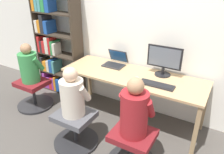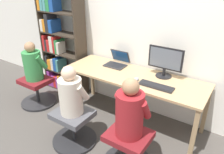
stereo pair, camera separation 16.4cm
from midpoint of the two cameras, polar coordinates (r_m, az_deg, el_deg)
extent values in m
plane|color=#4C4742|center=(3.15, 3.43, -14.17)|extent=(14.00, 14.00, 0.00)
cube|color=white|center=(3.16, 11.02, 12.18)|extent=(10.00, 0.05, 2.60)
cube|color=tan|center=(3.00, 7.05, 0.17)|extent=(1.99, 0.67, 0.03)
cube|color=#9C7D56|center=(3.45, -9.85, -3.39)|extent=(0.05, 0.05, 0.72)
cube|color=#9C7D56|center=(2.73, 22.21, -14.11)|extent=(0.05, 0.05, 0.72)
cube|color=#9C7D56|center=(3.85, -3.90, 0.17)|extent=(0.05, 0.05, 0.72)
cube|color=#9C7D56|center=(3.21, 24.65, -8.04)|extent=(0.05, 0.05, 0.72)
cylinder|color=black|center=(3.05, 14.80, 0.29)|extent=(0.21, 0.21, 0.01)
cylinder|color=black|center=(3.02, 14.91, 1.23)|extent=(0.04, 0.04, 0.10)
cube|color=black|center=(2.95, 15.35, 4.71)|extent=(0.47, 0.02, 0.30)
cube|color=slate|center=(2.94, 15.27, 4.64)|extent=(0.42, 0.01, 0.26)
cube|color=#2D2D30|center=(3.26, 2.24, 2.99)|extent=(0.31, 0.21, 0.02)
cube|color=black|center=(3.26, 2.25, 3.18)|extent=(0.27, 0.17, 0.00)
cube|color=#2D2D30|center=(3.34, 3.62, 5.51)|extent=(0.31, 0.09, 0.20)
cube|color=#19478C|center=(3.34, 3.57, 5.44)|extent=(0.27, 0.08, 0.17)
cube|color=#232326|center=(2.75, 13.09, -2.34)|extent=(0.44, 0.14, 0.02)
cube|color=black|center=(2.74, 13.11, -2.10)|extent=(0.40, 0.11, 0.00)
ellipsoid|color=#99999E|center=(2.86, 7.92, -0.60)|extent=(0.07, 0.11, 0.03)
cylinder|color=#262628|center=(2.60, 6.09, -18.63)|extent=(0.05, 0.05, 0.35)
cube|color=maroon|center=(2.45, 6.32, -15.13)|extent=(0.46, 0.40, 0.07)
cylinder|color=#262628|center=(3.03, -8.08, -15.90)|extent=(0.58, 0.58, 0.04)
cylinder|color=#262628|center=(2.91, -8.32, -13.06)|extent=(0.05, 0.05, 0.35)
cube|color=#4C4C51|center=(2.78, -8.60, -9.69)|extent=(0.46, 0.40, 0.07)
cylinder|color=maroon|center=(2.28, 6.67, -9.76)|extent=(0.29, 0.29, 0.49)
sphere|color=#A87A56|center=(2.11, 7.12, -2.55)|extent=(0.17, 0.17, 0.17)
cylinder|color=maroon|center=(2.34, 4.56, -6.43)|extent=(0.08, 0.21, 0.27)
cylinder|color=maroon|center=(2.25, 10.76, -8.42)|extent=(0.08, 0.21, 0.27)
cylinder|color=beige|center=(2.64, -8.97, -5.06)|extent=(0.28, 0.28, 0.45)
sphere|color=beige|center=(2.50, -9.45, 0.93)|extent=(0.17, 0.17, 0.17)
cylinder|color=beige|center=(2.73, -10.24, -2.48)|extent=(0.08, 0.20, 0.25)
cylinder|color=beige|center=(2.57, -5.90, -4.06)|extent=(0.08, 0.20, 0.25)
cube|color=#382D23|center=(4.19, -15.54, 9.34)|extent=(0.02, 0.28, 1.79)
cube|color=#382D23|center=(3.64, -6.82, 7.63)|extent=(0.02, 0.28, 1.79)
cube|color=#382D23|center=(4.24, -10.44, -2.89)|extent=(0.79, 0.27, 0.02)
cube|color=#382D23|center=(4.09, -10.83, 1.46)|extent=(0.79, 0.27, 0.02)
cube|color=#382D23|center=(3.96, -11.26, 6.13)|extent=(0.79, 0.27, 0.02)
cube|color=#382D23|center=(3.86, -11.71, 11.07)|extent=(0.79, 0.27, 0.02)
cube|color=#382D23|center=(3.78, -12.21, 16.25)|extent=(0.79, 0.27, 0.02)
cube|color=#8C338C|center=(4.39, -14.16, 0.10)|extent=(0.06, 0.23, 0.29)
cube|color=#8C338C|center=(4.34, -13.65, -0.80)|extent=(0.08, 0.17, 0.21)
cube|color=red|center=(4.29, -12.83, -0.96)|extent=(0.06, 0.19, 0.22)
cube|color=#8C338C|center=(4.25, -12.29, -1.09)|extent=(0.04, 0.20, 0.23)
cube|color=orange|center=(4.22, -11.77, -1.00)|extent=(0.05, 0.21, 0.26)
cube|color=#1E4C9E|center=(4.17, -11.05, -1.42)|extent=(0.08, 0.21, 0.24)
cube|color=#2D8C47|center=(4.11, -10.26, -1.97)|extent=(0.08, 0.18, 0.22)
cube|color=#262628|center=(4.27, -14.75, 4.12)|extent=(0.05, 0.22, 0.25)
cube|color=orange|center=(4.23, -13.94, 3.55)|extent=(0.09, 0.24, 0.19)
cube|color=silver|center=(4.17, -13.28, 3.49)|extent=(0.06, 0.23, 0.21)
cube|color=#1E4C9E|center=(4.11, -12.83, 3.39)|extent=(0.07, 0.19, 0.24)
cube|color=teal|center=(4.08, -12.01, 3.21)|extent=(0.05, 0.23, 0.22)
cube|color=red|center=(4.15, -15.32, 8.80)|extent=(0.05, 0.22, 0.28)
cube|color=#262628|center=(4.12, -14.86, 8.18)|extent=(0.05, 0.20, 0.20)
cube|color=red|center=(4.07, -14.33, 8.12)|extent=(0.07, 0.20, 0.21)
cube|color=silver|center=(4.01, -13.60, 8.50)|extent=(0.08, 0.20, 0.29)
cube|color=red|center=(3.96, -13.05, 8.32)|extent=(0.04, 0.18, 0.29)
cube|color=#2D8C47|center=(3.94, -12.36, 7.93)|extent=(0.04, 0.22, 0.23)
cube|color=silver|center=(3.90, -12.08, 7.51)|extent=(0.05, 0.17, 0.20)
cube|color=silver|center=(4.05, -16.07, 12.96)|extent=(0.06, 0.17, 0.20)
cube|color=orange|center=(4.01, -15.31, 13.00)|extent=(0.06, 0.19, 0.21)
cube|color=#262628|center=(3.96, -14.50, 13.61)|extent=(0.08, 0.23, 0.30)
cube|color=#1E4C9E|center=(3.92, -13.59, 12.90)|extent=(0.08, 0.23, 0.21)
cube|color=orange|center=(4.01, -16.35, 18.11)|extent=(0.06, 0.24, 0.22)
cube|color=teal|center=(3.95, -15.96, 17.93)|extent=(0.06, 0.18, 0.21)
cube|color=teal|center=(3.89, -15.26, 17.89)|extent=(0.06, 0.17, 0.20)
cube|color=#2D8C47|center=(3.85, -14.27, 17.89)|extent=(0.08, 0.21, 0.20)
cube|color=#1E4C9E|center=(3.78, -13.44, 18.45)|extent=(0.08, 0.20, 0.28)
cylinder|color=#262628|center=(3.92, -17.38, -6.19)|extent=(0.58, 0.58, 0.04)
cylinder|color=#262628|center=(3.83, -17.75, -3.74)|extent=(0.05, 0.05, 0.35)
cube|color=maroon|center=(3.73, -18.18, -0.94)|extent=(0.46, 0.40, 0.07)
cylinder|color=#388C47|center=(3.63, -18.76, 2.83)|extent=(0.28, 0.28, 0.46)
sphere|color=#A87A56|center=(3.53, -19.46, 7.37)|extent=(0.16, 0.16, 0.16)
cylinder|color=#388C47|center=(3.74, -19.41, 4.54)|extent=(0.08, 0.20, 0.26)
cylinder|color=#388C47|center=(3.54, -16.72, 3.75)|extent=(0.08, 0.20, 0.26)
camera|label=1|loc=(0.08, -88.39, 0.78)|focal=35.00mm
camera|label=2|loc=(0.08, 91.61, -0.78)|focal=35.00mm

